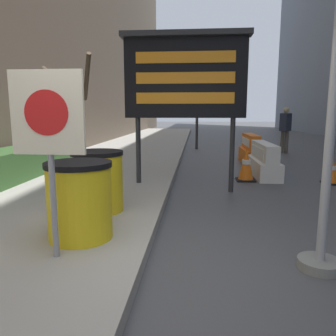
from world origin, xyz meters
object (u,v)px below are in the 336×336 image
(traffic_cone_mid, at_px, (332,170))
(warning_sign, at_px, (48,127))
(traffic_light_near_curb, at_px, (197,78))
(jersey_barrier_orange_near, at_px, (250,151))
(pedestrian_worker, at_px, (285,126))
(message_board, at_px, (185,77))
(jersey_barrier_white, at_px, (264,161))
(barrel_drum_middle, at_px, (98,181))
(barrel_drum_foreground, at_px, (80,200))
(traffic_cone_near, at_px, (246,165))

(traffic_cone_mid, bearing_deg, warning_sign, -134.35)
(warning_sign, relative_size, traffic_light_near_curb, 0.43)
(jersey_barrier_orange_near, distance_m, pedestrian_worker, 3.54)
(pedestrian_worker, bearing_deg, message_board, -168.65)
(traffic_light_near_curb, bearing_deg, pedestrian_worker, -16.70)
(jersey_barrier_white, bearing_deg, message_board, -136.64)
(pedestrian_worker, bearing_deg, traffic_light_near_curb, 113.29)
(warning_sign, bearing_deg, traffic_light_near_curb, 83.07)
(warning_sign, xyz_separation_m, pedestrian_worker, (4.94, 10.53, -0.38))
(pedestrian_worker, bearing_deg, barrel_drum_middle, -169.12)
(barrel_drum_foreground, xyz_separation_m, warning_sign, (-0.07, -0.53, 0.86))
(barrel_drum_foreground, xyz_separation_m, traffic_light_near_curb, (1.34, 11.06, 2.49))
(warning_sign, xyz_separation_m, jersey_barrier_white, (3.12, 5.46, -1.09))
(jersey_barrier_white, height_order, jersey_barrier_orange_near, jersey_barrier_orange_near)
(barrel_drum_foreground, xyz_separation_m, jersey_barrier_white, (3.04, 4.93, -0.23))
(barrel_drum_foreground, relative_size, jersey_barrier_orange_near, 0.49)
(jersey_barrier_white, xyz_separation_m, traffic_cone_near, (-0.54, -0.69, 0.01))
(barrel_drum_middle, distance_m, warning_sign, 1.81)
(jersey_barrier_white, height_order, pedestrian_worker, pedestrian_worker)
(barrel_drum_middle, bearing_deg, barrel_drum_foreground, -84.07)
(barrel_drum_middle, relative_size, jersey_barrier_orange_near, 0.49)
(barrel_drum_foreground, distance_m, warning_sign, 1.01)
(warning_sign, bearing_deg, jersey_barrier_white, 60.27)
(traffic_light_near_curb, xyz_separation_m, pedestrian_worker, (3.53, -1.06, -2.02))
(message_board, height_order, traffic_light_near_curb, traffic_light_near_curb)
(barrel_drum_middle, distance_m, message_board, 2.88)
(traffic_cone_near, bearing_deg, pedestrian_worker, 67.72)
(warning_sign, distance_m, traffic_cone_mid, 6.47)
(jersey_barrier_white, xyz_separation_m, jersey_barrier_orange_near, (0.00, 2.11, 0.04))
(jersey_barrier_white, xyz_separation_m, traffic_cone_mid, (1.33, -0.91, -0.06))
(barrel_drum_middle, distance_m, traffic_cone_mid, 5.38)
(barrel_drum_middle, bearing_deg, traffic_cone_near, 50.53)
(traffic_cone_near, distance_m, pedestrian_worker, 6.27)
(jersey_barrier_orange_near, xyz_separation_m, traffic_cone_near, (-0.54, -2.80, -0.02))
(barrel_drum_middle, xyz_separation_m, message_board, (1.20, 2.02, 1.68))
(jersey_barrier_orange_near, relative_size, traffic_cone_mid, 2.83)
(jersey_barrier_white, relative_size, traffic_cone_near, 2.57)
(barrel_drum_middle, bearing_deg, traffic_light_near_curb, 81.77)
(jersey_barrier_orange_near, xyz_separation_m, traffic_cone_mid, (1.33, -3.02, -0.09))
(barrel_drum_foreground, height_order, barrel_drum_middle, same)
(jersey_barrier_white, relative_size, traffic_light_near_curb, 0.47)
(message_board, distance_m, traffic_cone_mid, 3.95)
(barrel_drum_foreground, distance_m, jersey_barrier_orange_near, 7.67)
(warning_sign, height_order, jersey_barrier_orange_near, warning_sign)
(traffic_cone_near, distance_m, traffic_light_near_curb, 7.44)
(barrel_drum_middle, distance_m, pedestrian_worker, 10.24)
(traffic_cone_mid, distance_m, pedestrian_worker, 6.05)
(jersey_barrier_white, height_order, traffic_cone_mid, jersey_barrier_white)
(message_board, height_order, jersey_barrier_orange_near, message_board)
(barrel_drum_foreground, relative_size, pedestrian_worker, 0.49)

